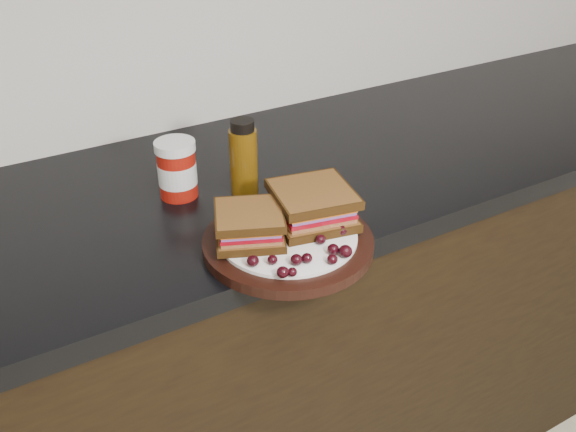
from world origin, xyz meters
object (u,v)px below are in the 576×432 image
Objects in this scene: plate at (288,243)px; oil_bottle at (243,157)px; sandwich_left at (249,225)px; condiment_jar at (177,169)px.

plate is 1.94× the size of oil_bottle.
oil_bottle is at bearing 83.14° from plate.
sandwich_left is 0.75× the size of oil_bottle.
sandwich_left is at bearing -114.34° from oil_bottle.
condiment_jar is (-0.09, 0.25, 0.05)m from plate.
sandwich_left is 0.23m from condiment_jar.
oil_bottle is (0.08, 0.18, 0.02)m from sandwich_left.
condiment_jar is at bearing 156.83° from oil_bottle.
plate is 0.22m from oil_bottle.
oil_bottle is at bearing 88.81° from sandwich_left.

